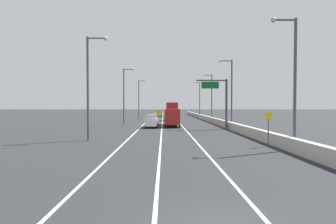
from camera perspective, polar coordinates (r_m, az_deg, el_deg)
ground_plane at (r=71.26m, az=0.43°, el=-1.43°), size 320.00×320.00×0.00m
lane_stripe_left at (r=62.36m, az=-4.43°, el=-1.85°), size 0.16×130.00×0.00m
lane_stripe_center at (r=62.25m, az=-1.21°, el=-1.85°), size 0.16×130.00×0.00m
lane_stripe_right at (r=62.33m, az=2.01°, el=-1.85°), size 0.16×130.00×0.00m
jersey_barrier_right at (r=48.28m, az=10.98°, el=-2.19°), size 0.60×120.00×1.10m
overhead_sign_gantry at (r=40.06m, az=11.51°, el=3.03°), size 4.68×0.36×7.50m
speed_advisory_sign at (r=24.42m, az=20.90°, el=-2.98°), size 0.60×0.11×3.00m
lamp_post_right_near at (r=23.52m, az=25.26°, el=7.33°), size 2.14×0.44×10.64m
lamp_post_right_second at (r=41.77m, az=13.29°, el=4.81°), size 2.14×0.44×10.64m
lamp_post_right_third at (r=60.84m, az=9.23°, el=3.78°), size 2.14×0.44×10.64m
lamp_post_right_fourth at (r=79.99m, az=6.69°, el=3.23°), size 2.14×0.44×10.64m
lamp_post_left_near at (r=28.13m, az=-16.48°, el=6.43°), size 2.14×0.44×10.64m
lamp_post_left_mid at (r=50.90m, az=-9.27°, el=4.23°), size 2.14×0.44×10.64m
lamp_post_left_far at (r=73.95m, az=-6.16°, el=3.38°), size 2.14×0.44×10.64m
car_gray_0 at (r=89.94m, az=-0.19°, el=-0.17°), size 2.07×4.63×2.06m
car_yellow_1 at (r=84.44m, az=-2.01°, el=-0.30°), size 1.94×4.38×2.00m
car_green_2 at (r=74.79m, az=0.11°, el=-0.55°), size 1.92×4.52×1.95m
car_white_3 at (r=42.71m, az=-3.57°, el=-1.96°), size 1.88×4.64×2.13m
car_silver_4 at (r=60.84m, az=0.05°, el=-0.93°), size 1.79×4.01×2.14m
box_truck at (r=46.32m, az=0.92°, el=-0.68°), size 2.67×9.89×4.11m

